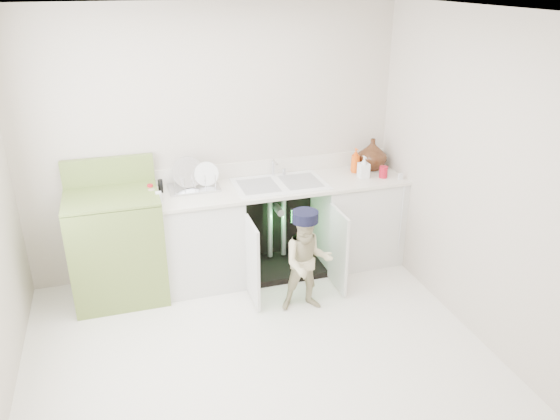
# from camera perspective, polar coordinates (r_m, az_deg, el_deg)

# --- Properties ---
(ground) EXTENTS (3.50, 3.50, 0.00)m
(ground) POSITION_cam_1_polar(r_m,az_deg,el_deg) (4.38, -2.36, -14.68)
(ground) COLOR beige
(ground) RESTS_ON ground
(room_shell) EXTENTS (6.00, 5.50, 1.26)m
(room_shell) POSITION_cam_1_polar(r_m,az_deg,el_deg) (3.73, -2.67, 0.55)
(room_shell) COLOR #C0B4A5
(room_shell) RESTS_ON ground
(counter_run) EXTENTS (2.44, 1.02, 1.21)m
(counter_run) POSITION_cam_1_polar(r_m,az_deg,el_deg) (5.26, 0.22, -1.58)
(counter_run) COLOR silver
(counter_run) RESTS_ON ground
(avocado_stove) EXTENTS (0.79, 0.65, 1.22)m
(avocado_stove) POSITION_cam_1_polar(r_m,az_deg,el_deg) (5.02, -16.64, -3.50)
(avocado_stove) COLOR olive
(avocado_stove) RESTS_ON ground
(repair_worker) EXTENTS (0.49, 0.59, 0.92)m
(repair_worker) POSITION_cam_1_polar(r_m,az_deg,el_deg) (4.65, 2.88, -5.33)
(repair_worker) COLOR tan
(repair_worker) RESTS_ON ground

